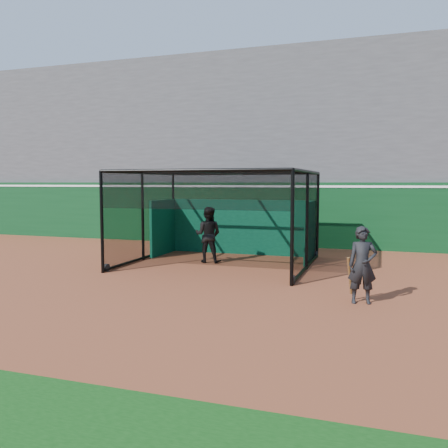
% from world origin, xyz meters
% --- Properties ---
extents(ground, '(120.00, 120.00, 0.00)m').
position_xyz_m(ground, '(0.00, 0.00, 0.00)').
color(ground, brown).
rests_on(ground, ground).
extents(outfield_wall, '(50.00, 0.50, 2.50)m').
position_xyz_m(outfield_wall, '(0.00, 8.50, 1.29)').
color(outfield_wall, '#0A3917').
rests_on(outfield_wall, ground).
extents(grandstand, '(50.00, 7.85, 8.95)m').
position_xyz_m(grandstand, '(0.00, 12.27, 4.48)').
color(grandstand, '#4C4C4F').
rests_on(grandstand, ground).
extents(batting_cage, '(5.36, 4.78, 2.81)m').
position_xyz_m(batting_cage, '(-0.51, 3.74, 1.40)').
color(batting_cage, black).
rests_on(batting_cage, ground).
extents(batter, '(0.89, 0.71, 1.74)m').
position_xyz_m(batter, '(-0.98, 3.94, 0.87)').
color(batter, black).
rests_on(batter, ground).
extents(on_deck_player, '(0.65, 0.50, 1.60)m').
position_xyz_m(on_deck_player, '(3.81, 0.20, 0.80)').
color(on_deck_player, black).
rests_on(on_deck_player, ground).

